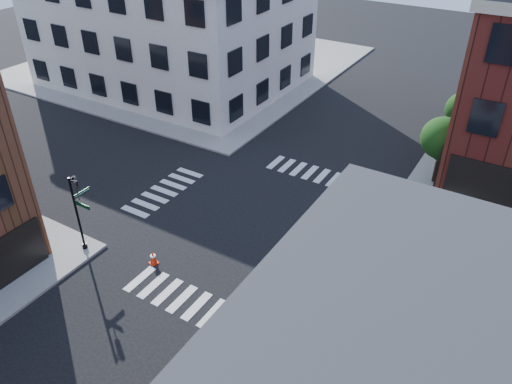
% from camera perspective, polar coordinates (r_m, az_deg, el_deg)
% --- Properties ---
extents(ground, '(120.00, 120.00, 0.00)m').
position_cam_1_polar(ground, '(29.12, 0.12, -3.78)').
color(ground, black).
rests_on(ground, ground).
extents(sidewalk_nw, '(30.00, 30.00, 0.15)m').
position_cam_1_polar(sidewalk_nw, '(55.44, -7.46, 14.45)').
color(sidewalk_nw, gray).
rests_on(sidewalk_nw, ground).
extents(building_nw, '(22.00, 16.00, 11.00)m').
position_cam_1_polar(building_nw, '(49.01, -9.73, 18.44)').
color(building_nw, silver).
rests_on(building_nw, ground).
extents(tree_near, '(2.69, 2.69, 4.49)m').
position_cam_1_polar(tree_near, '(33.47, 20.57, 5.54)').
color(tree_near, black).
rests_on(tree_near, ground).
extents(tree_far, '(2.43, 2.43, 4.07)m').
position_cam_1_polar(tree_far, '(39.04, 22.58, 8.51)').
color(tree_far, black).
rests_on(tree_far, ground).
extents(signal_pole, '(1.29, 1.24, 4.60)m').
position_cam_1_polar(signal_pole, '(27.24, -19.64, -1.52)').
color(signal_pole, black).
rests_on(signal_pole, ground).
extents(box_truck, '(7.86, 3.22, 3.48)m').
position_cam_1_polar(box_truck, '(21.62, 25.22, -17.52)').
color(box_truck, white).
rests_on(box_truck, ground).
extents(traffic_cone, '(0.51, 0.51, 0.76)m').
position_cam_1_polar(traffic_cone, '(26.81, -11.68, -7.37)').
color(traffic_cone, '#F62B0A').
rests_on(traffic_cone, ground).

